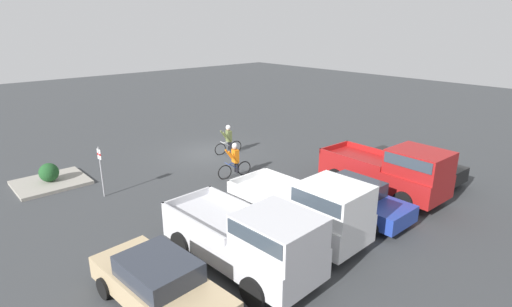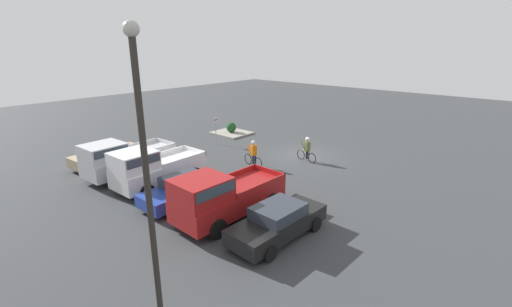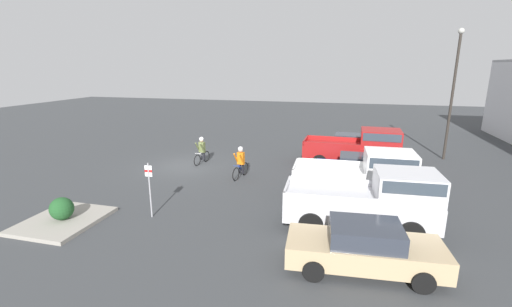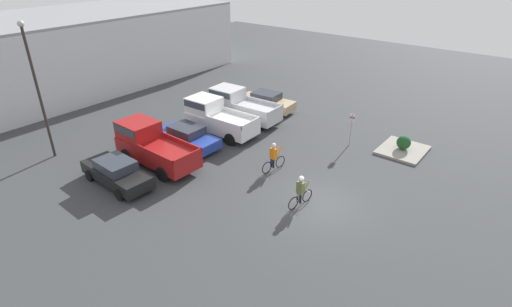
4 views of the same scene
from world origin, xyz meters
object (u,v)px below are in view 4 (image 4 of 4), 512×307
at_px(cyclist_1, 301,190).
at_px(lamppost, 36,83).
at_px(sedan_1, 187,136).
at_px(pickup_truck_2, 239,105).
at_px(pickup_truck_0, 151,144).
at_px(pickup_truck_1, 216,116).
at_px(fire_lane_sign, 351,126).
at_px(sedan_2, 266,101).
at_px(shrub, 404,142).
at_px(cyclist_0, 274,156).
at_px(sedan_0, 117,172).

xyz_separation_m(cyclist_1, lamppost, (-4.95, 14.98, 3.81)).
distance_m(sedan_1, pickup_truck_2, 5.60).
xyz_separation_m(pickup_truck_0, sedan_1, (2.79, -0.08, -0.50)).
bearing_deg(sedan_1, pickup_truck_0, 178.30).
relative_size(pickup_truck_0, sedan_1, 1.22).
relative_size(sedan_1, pickup_truck_1, 0.87).
bearing_deg(fire_lane_sign, sedan_1, 129.05).
xyz_separation_m(sedan_2, fire_lane_sign, (-1.70, -8.13, 0.65)).
bearing_deg(shrub, fire_lane_sign, 113.77).
distance_m(cyclist_1, lamppost, 16.23).
xyz_separation_m(sedan_1, shrub, (8.05, -11.32, -0.12)).
height_order(pickup_truck_1, cyclist_1, pickup_truck_1).
bearing_deg(lamppost, cyclist_1, -71.70).
bearing_deg(lamppost, sedan_1, -42.32).
xyz_separation_m(pickup_truck_2, lamppost, (-11.67, 5.27, 3.50)).
bearing_deg(shrub, cyclist_1, 168.35).
xyz_separation_m(sedan_1, sedan_2, (8.40, -0.13, 0.02)).
relative_size(cyclist_1, shrub, 1.94).
distance_m(pickup_truck_1, cyclist_0, 6.60).
bearing_deg(cyclist_1, sedan_2, 44.26).
distance_m(sedan_0, shrub, 17.47).
relative_size(fire_lane_sign, lamppost, 0.28).
distance_m(sedan_1, pickup_truck_1, 2.83).
xyz_separation_m(pickup_truck_0, pickup_truck_2, (8.36, 0.20, -0.02)).
relative_size(pickup_truck_1, shrub, 5.92).
distance_m(sedan_1, fire_lane_sign, 10.66).
height_order(pickup_truck_0, pickup_truck_1, pickup_truck_1).
bearing_deg(sedan_1, sedan_0, -175.67).
bearing_deg(shrub, cyclist_0, 144.60).
relative_size(pickup_truck_0, pickup_truck_1, 1.07).
relative_size(sedan_1, sedan_2, 0.98).
bearing_deg(cyclist_0, shrub, -35.40).
height_order(sedan_2, fire_lane_sign, fire_lane_sign).
bearing_deg(pickup_truck_0, cyclist_1, -80.21).
height_order(sedan_0, sedan_2, sedan_2).
bearing_deg(cyclist_1, sedan_0, 116.34).
bearing_deg(cyclist_0, sedan_1, 98.41).
height_order(pickup_truck_0, cyclist_0, pickup_truck_0).
relative_size(pickup_truck_0, lamppost, 0.68).
height_order(sedan_1, lamppost, lamppost).
relative_size(cyclist_0, lamppost, 0.22).
xyz_separation_m(pickup_truck_0, cyclist_1, (1.64, -9.51, -0.33)).
xyz_separation_m(pickup_truck_2, shrub, (2.47, -11.61, -0.60)).
xyz_separation_m(cyclist_0, lamppost, (-7.02, 11.81, 3.79)).
xyz_separation_m(pickup_truck_0, shrub, (10.83, -11.40, -0.62)).
distance_m(sedan_2, shrub, 11.20).
height_order(pickup_truck_0, lamppost, lamppost).
xyz_separation_m(pickup_truck_1, fire_lane_sign, (3.92, -8.32, 0.17)).
xyz_separation_m(cyclist_0, cyclist_1, (-2.07, -3.17, -0.02)).
relative_size(pickup_truck_1, pickup_truck_2, 0.95).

